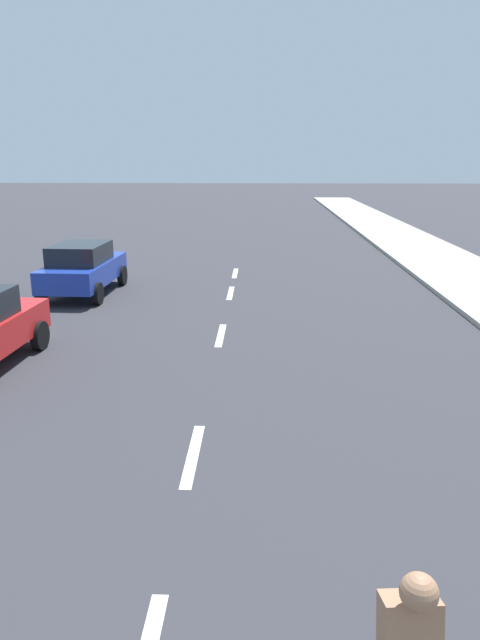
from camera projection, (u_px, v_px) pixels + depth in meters
The scene contains 7 objects.
ground_plane at pixel (232, 285), 19.10m from camera, with size 160.00×160.00×0.00m, color #2D2D33.
sidewalk_strip at pixel (460, 273), 20.72m from camera, with size 3.60×80.00×0.14m, color #9E998E.
lane_stripe_2 at pixel (193, 454), 8.15m from camera, with size 0.16×1.80×0.01m, color white.
lane_stripe_3 at pixel (221, 335), 13.64m from camera, with size 0.16×1.80×0.01m, color white.
lane_stripe_4 at pixel (231, 293), 17.91m from camera, with size 0.16×1.80×0.01m, color white.
lane_stripe_5 at pixel (235, 273), 20.98m from camera, with size 0.16×1.80×0.01m, color white.
parked_car_blue at pixel (83, 267), 17.56m from camera, with size 1.93×3.96×1.57m.
Camera 1 is at (0.93, 1.32, 4.04)m, focal length 32.45 mm.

